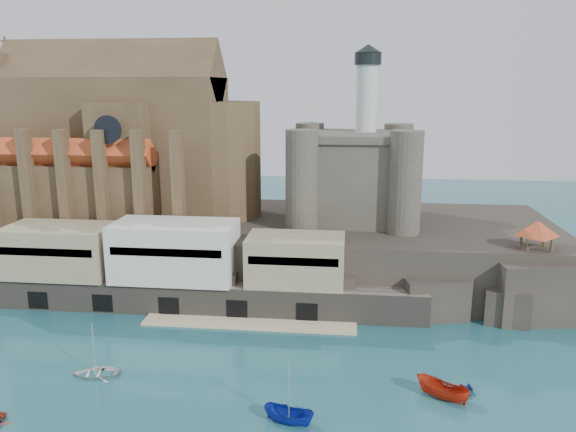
% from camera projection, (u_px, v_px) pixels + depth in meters
% --- Properties ---
extents(ground, '(300.00, 300.00, 0.00)m').
position_uv_depth(ground, '(202.00, 391.00, 61.35)').
color(ground, '#1A4F57').
rests_on(ground, ground).
extents(promontory, '(100.00, 36.00, 10.00)m').
position_uv_depth(promontory, '(258.00, 248.00, 98.37)').
color(promontory, black).
rests_on(promontory, ground).
extents(quay, '(70.00, 12.00, 13.05)m').
position_uv_depth(quay, '(174.00, 269.00, 83.42)').
color(quay, '#62594E').
rests_on(quay, ground).
extents(church, '(47.00, 25.93, 30.51)m').
position_uv_depth(church, '(126.00, 146.00, 99.49)').
color(church, '#493622').
rests_on(church, promontory).
extents(castle_keep, '(21.20, 21.20, 29.30)m').
position_uv_depth(castle_keep, '(353.00, 172.00, 95.22)').
color(castle_keep, '#443F35').
rests_on(castle_keep, promontory).
extents(rock_outcrop, '(14.50, 10.50, 8.70)m').
position_uv_depth(rock_outcrop, '(531.00, 289.00, 80.88)').
color(rock_outcrop, black).
rests_on(rock_outcrop, ground).
extents(pavilion, '(6.40, 6.40, 5.40)m').
position_uv_depth(pavilion, '(537.00, 230.00, 79.07)').
color(pavilion, '#493622').
rests_on(pavilion, rock_outcrop).
extents(boat_2, '(2.55, 2.51, 5.33)m').
position_uv_depth(boat_2, '(289.00, 422.00, 55.66)').
color(boat_2, '#0F2296').
rests_on(boat_2, ground).
extents(boat_5, '(3.09, 3.07, 5.92)m').
position_uv_depth(boat_5, '(442.00, 398.00, 60.05)').
color(boat_5, '#B7260F').
rests_on(boat_5, ground).
extents(boat_6, '(1.77, 4.00, 5.41)m').
position_uv_depth(boat_6, '(96.00, 375.00, 64.83)').
color(boat_6, silver).
rests_on(boat_6, ground).
extents(boat_7, '(2.68, 2.12, 2.72)m').
position_uv_depth(boat_7, '(467.00, 393.00, 61.02)').
color(boat_7, navy).
rests_on(boat_7, ground).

